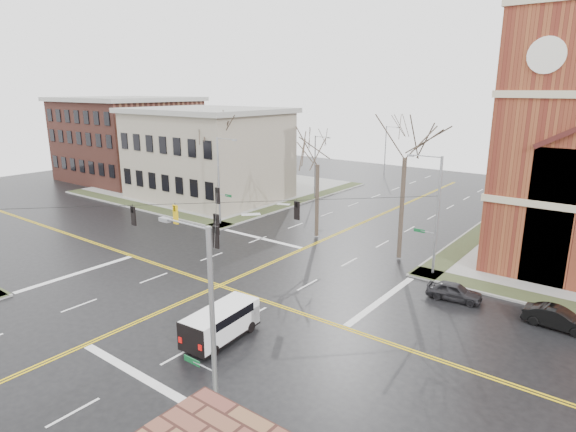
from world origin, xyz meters
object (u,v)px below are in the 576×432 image
Objects in this scene: streetlight_north_b at (386,149)px; parked_car_a at (454,291)px; signal_pole_se at (210,332)px; parked_car_b at (558,318)px; streetlight_north_a at (316,164)px; tree_nw_near at (318,160)px; tree_nw_far at (216,137)px; cargo_van at (223,320)px; signal_pole_nw at (220,179)px; tree_ne at (405,151)px; signal_pole_ne at (435,212)px.

streetlight_north_b is 47.38m from parked_car_a.
parked_car_b is at bearing 64.21° from signal_pole_se.
tree_nw_near reaches higher than streetlight_north_a.
tree_nw_far is at bearing 178.98° from tree_nw_near.
signal_pole_nw is at bearing 131.02° from cargo_van.
streetlight_north_a is at bearing 87.68° from signal_pole_nw.
streetlight_north_a reaches higher than cargo_van.
streetlight_north_b is at bearing 105.82° from tree_nw_near.
tree_nw_near is at bearing 174.52° from tree_ne.
tree_ne reaches higher than streetlight_north_b.
tree_nw_near reaches higher than parked_car_a.
parked_car_b reaches higher than parked_car_a.
tree_nw_near is at bearing 115.80° from signal_pole_se.
tree_nw_near is at bearing -74.18° from streetlight_north_b.
tree_nw_near is 9.11m from tree_ne.
cargo_van is at bearing 132.28° from signal_pole_se.
signal_pole_se is 25.27m from tree_ne.
tree_ne is at bearing -2.80° from tree_nw_far.
cargo_van is at bearing -44.64° from signal_pole_nw.
tree_nw_near reaches higher than cargo_van.
signal_pole_se is at bearing -60.91° from streetlight_north_a.
streetlight_north_a is at bearing 141.42° from tree_ne.
signal_pole_se is 1.77× the size of cargo_van.
streetlight_north_b is 51.12m from parked_car_b.
signal_pole_nw is 5.74m from tree_nw_far.
signal_pole_nw is 2.49× the size of parked_car_a.
tree_nw_near is at bearing 61.16° from parked_car_a.
parked_car_b is 0.31× the size of tree_ne.
parked_car_a is at bearing -39.21° from tree_ne.
signal_pole_ne is 18.10m from cargo_van.
parked_car_b is (31.94, -3.76, -4.32)m from signal_pole_nw.
signal_pole_ne is 2.35× the size of parked_car_b.
signal_pole_se reaches higher than parked_car_a.
tree_nw_far is 0.97× the size of tree_ne.
signal_pole_se reaches higher than streetlight_north_b.
signal_pole_ne is 1.77× the size of cargo_van.
cargo_van is 21.39m from tree_nw_near.
signal_pole_se is 0.72× the size of tree_ne.
streetlight_north_a is at bearing 143.10° from signal_pole_ne.
signal_pole_ne is 1.00× the size of signal_pole_nw.
streetlight_north_b is (0.67, 36.50, -0.48)m from signal_pole_nw.
tree_nw_far is at bearing 139.02° from signal_pole_nw.
parked_car_b is 0.37× the size of tree_nw_near.
tree_nw_near is (-12.35, 2.56, 2.54)m from signal_pole_ne.
signal_pole_nw is 16.52m from streetlight_north_a.
streetlight_north_b is 55.78m from cargo_van.
streetlight_north_b is at bearing 121.05° from signal_pole_ne.
streetlight_north_a is 2.09× the size of parked_car_b.
signal_pole_nw reaches higher than streetlight_north_a.
signal_pole_ne and signal_pole_se have the same top height.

